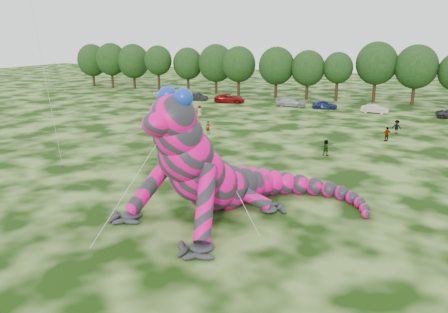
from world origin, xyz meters
The scene contains 25 objects.
ground centered at (0.00, 0.00, 0.00)m, with size 240.00×240.00×0.00m, color #16330A.
inflatable_gecko centered at (2.03, 3.33, 4.40)m, with size 14.84×17.62×8.81m, color #F00178, non-canonical shape.
tree_0 centered at (-54.56, 59.23, 4.75)m, with size 6.91×6.22×9.51m, color black, non-canonical shape.
tree_1 centered at (-48.36, 58.05, 4.90)m, with size 6.74×6.07×9.81m, color black, non-canonical shape.
tree_2 centered at (-43.02, 58.76, 4.82)m, with size 7.04×6.34×9.64m, color black, non-canonical shape.
tree_3 centered at (-35.72, 57.07, 4.72)m, with size 5.81×5.23×9.44m, color black, non-canonical shape.
tree_4 centered at (-29.64, 58.71, 4.53)m, with size 6.22×5.60×9.06m, color black, non-canonical shape.
tree_5 centered at (-23.12, 58.44, 4.90)m, with size 7.16×6.44×9.80m, color black, non-canonical shape.
tree_6 centered at (-17.56, 56.68, 4.75)m, with size 6.52×5.86×9.49m, color black, non-canonical shape.
tree_7 centered at (-10.08, 56.80, 4.74)m, with size 6.68×6.01×9.48m, color black, non-canonical shape.
tree_8 centered at (-4.22, 56.99, 4.47)m, with size 6.14×5.53×8.94m, color black, non-canonical shape.
tree_9 centered at (1.06, 57.35, 4.34)m, with size 5.27×4.74×8.68m, color black, non-canonical shape.
tree_10 centered at (7.40, 58.58, 5.25)m, with size 7.09×6.38×10.50m, color black, non-canonical shape.
tree_11 centered at (13.79, 58.20, 5.03)m, with size 7.01×6.31×10.07m, color black, non-canonical shape.
car_0 centered at (-29.91, 49.14, 0.71)m, with size 1.67×4.16×1.42m, color silver.
car_1 centered at (-22.38, 48.27, 0.65)m, with size 1.38×3.97×1.31m, color black.
car_2 centered at (-15.84, 47.96, 0.75)m, with size 2.50×5.43×1.51m, color maroon.
car_3 centered at (-4.88, 48.12, 0.71)m, with size 2.00×4.91×1.43m, color #9FA3A8.
car_4 centered at (0.81, 47.82, 0.68)m, with size 1.61×4.01×1.37m, color #192050.
car_5 centered at (8.56, 46.99, 0.66)m, with size 1.41×4.04×1.33m, color beige.
spectator_0 centered at (-8.78, 23.80, 0.82)m, with size 0.60×0.39×1.64m, color gray.
spectator_2 centered at (12.21, 32.86, 0.86)m, with size 1.11×0.64×1.71m, color gray.
spectator_3 centered at (11.33, 28.44, 0.82)m, with size 0.96×0.40×1.63m, color gray.
spectator_5 centered at (6.09, 19.75, 0.80)m, with size 1.49×0.47×1.61m, color gray.
spectator_4 centered at (-14.87, 33.93, 0.84)m, with size 0.82×0.53×1.67m, color gray.
Camera 1 is at (13.16, -22.97, 11.76)m, focal length 35.00 mm.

